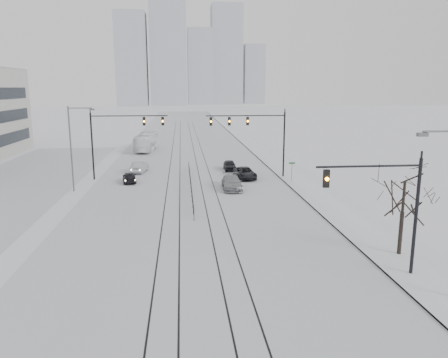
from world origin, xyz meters
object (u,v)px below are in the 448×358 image
(sedan_sb_outer, at_px, (140,167))
(sedan_nb_front, at_px, (245,173))
(traffic_mast_near, at_px, (390,201))
(bare_tree, at_px, (404,189))
(sedan_nb_right, at_px, (232,183))
(sedan_nb_far, at_px, (230,165))
(box_truck, at_px, (146,142))
(sedan_sb_inner, at_px, (129,177))

(sedan_sb_outer, xyz_separation_m, sedan_nb_front, (13.13, -5.29, -0.03))
(traffic_mast_near, xyz_separation_m, bare_tree, (2.41, 3.00, -0.07))
(sedan_sb_outer, xyz_separation_m, sedan_nb_right, (10.89, -10.85, 0.02))
(sedan_nb_front, distance_m, sedan_nb_far, 5.80)
(sedan_sb_outer, relative_size, sedan_nb_right, 0.85)
(sedan_nb_front, relative_size, box_truck, 0.44)
(traffic_mast_near, height_order, sedan_nb_front, traffic_mast_near)
(sedan_sb_outer, relative_size, sedan_nb_front, 0.88)
(traffic_mast_near, relative_size, sedan_sb_outer, 1.63)
(traffic_mast_near, distance_m, sedan_nb_far, 35.07)
(sedan_sb_outer, distance_m, box_truck, 20.39)
(sedan_nb_far, bearing_deg, sedan_nb_right, -95.10)
(traffic_mast_near, height_order, sedan_nb_far, traffic_mast_near)
(sedan_sb_outer, distance_m, sedan_nb_right, 15.38)
(sedan_nb_right, bearing_deg, box_truck, 111.53)
(box_truck, bearing_deg, sedan_nb_front, 123.55)
(sedan_nb_right, relative_size, sedan_nb_far, 1.31)
(sedan_sb_inner, bearing_deg, sedan_nb_front, 174.80)
(sedan_sb_outer, height_order, box_truck, box_truck)
(bare_tree, height_order, sedan_nb_far, bare_tree)
(sedan_nb_front, height_order, box_truck, box_truck)
(box_truck, bearing_deg, sedan_sb_inner, 95.38)
(bare_tree, distance_m, sedan_nb_front, 26.85)
(sedan_sb_outer, bearing_deg, box_truck, -78.98)
(traffic_mast_near, height_order, sedan_sb_outer, traffic_mast_near)
(traffic_mast_near, height_order, bare_tree, traffic_mast_near)
(sedan_sb_outer, bearing_deg, sedan_sb_inner, 93.68)
(sedan_sb_inner, height_order, sedan_sb_outer, sedan_sb_outer)
(sedan_nb_far, xyz_separation_m, box_truck, (-12.53, 19.99, 0.89))
(box_truck, bearing_deg, sedan_nb_right, 115.61)
(sedan_nb_right, bearing_deg, traffic_mast_near, -73.46)
(sedan_sb_inner, height_order, sedan_nb_right, sedan_nb_right)
(bare_tree, relative_size, sedan_nb_front, 1.25)
(sedan_sb_inner, distance_m, sedan_nb_front, 13.77)
(sedan_nb_front, bearing_deg, sedan_sb_outer, 153.85)
(sedan_sb_inner, xyz_separation_m, sedan_nb_right, (11.51, -4.58, 0.11))
(traffic_mast_near, height_order, sedan_sb_inner, traffic_mast_near)
(traffic_mast_near, bearing_deg, sedan_nb_far, 98.77)
(sedan_sb_outer, bearing_deg, sedan_nb_far, -168.93)
(sedan_sb_outer, xyz_separation_m, box_truck, (-0.62, 20.36, 0.83))
(bare_tree, distance_m, sedan_sb_outer, 36.95)
(sedan_nb_front, distance_m, box_truck, 29.12)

